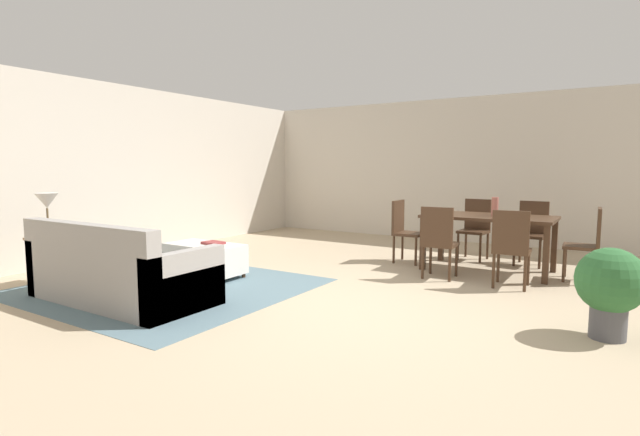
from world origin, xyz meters
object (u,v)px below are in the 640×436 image
vase_centerpiece (495,206)px  dining_chair_head_east (589,240)px  ottoman_table (205,258)px  dining_chair_near_right (511,244)px  couch (118,274)px  dining_chair_head_west (404,227)px  table_lamp (47,203)px  potted_plant (610,285)px  book_on_ottoman (213,243)px  side_table (49,247)px  dining_table (489,222)px  dining_chair_far_left (475,225)px  dining_chair_far_right (532,229)px  dining_chair_near_left (439,238)px

vase_centerpiece → dining_chair_head_east: bearing=0.8°
ottoman_table → dining_chair_near_right: (3.45, 1.47, 0.28)m
couch → dining_chair_head_west: size_ratio=2.22×
table_lamp → dining_chair_head_east: size_ratio=0.57×
table_lamp → vase_centerpiece: (4.32, 3.62, -0.11)m
couch → dining_chair_head_east: dining_chair_head_east is taller
dining_chair_near_right → potted_plant: bearing=-52.0°
dining_chair_near_right → book_on_ottoman: dining_chair_near_right is taller
ottoman_table → side_table: side_table is taller
couch → dining_table: size_ratio=1.22×
dining_chair_head_west → vase_centerpiece: vase_centerpiece is taller
potted_plant → vase_centerpiece: bearing=123.1°
couch → dining_chair_head_east: (4.12, 3.64, 0.23)m
table_lamp → dining_table: table_lamp is taller
dining_chair_head_west → ottoman_table: bearing=-128.2°
book_on_ottoman → dining_chair_far_left: bearing=50.5°
side_table → dining_chair_far_left: 5.87m
dining_chair_far_right → dining_chair_near_right: bearing=-89.1°
dining_chair_near_left → dining_chair_head_east: size_ratio=1.00×
dining_chair_near_left → book_on_ottoman: size_ratio=3.54×
dining_chair_near_left → vase_centerpiece: vase_centerpiece is taller
couch → dining_table: 4.67m
dining_chair_head_east → potted_plant: 2.19m
couch → dining_chair_far_right: dining_chair_far_right is taller
dining_chair_near_left → vase_centerpiece: 1.03m
couch → vase_centerpiece: (3.00, 3.62, 0.60)m
dining_table → dining_chair_far_left: (-0.38, 0.79, -0.15)m
side_table → table_lamp: bearing=-153.4°
potted_plant → dining_chair_near_right: bearing=128.0°
side_table → dining_chair_head_west: 4.70m
dining_chair_near_right → dining_chair_far_right: size_ratio=1.00×
ottoman_table → book_on_ottoman: book_on_ottoman is taller
dining_table → dining_chair_near_right: dining_chair_near_right is taller
side_table → book_on_ottoman: side_table is taller
dining_table → dining_chair_head_east: (1.20, 0.02, -0.15)m
dining_chair_far_left → dining_chair_far_right: same height
side_table → table_lamp: table_lamp is taller
dining_chair_far_left → dining_chair_head_east: size_ratio=1.00×
dining_table → dining_chair_far_right: dining_chair_far_right is taller
dining_chair_far_right → book_on_ottoman: size_ratio=3.54×
dining_chair_near_right → dining_chair_head_west: size_ratio=1.00×
table_lamp → dining_chair_near_right: (4.70, 2.78, -0.47)m
couch → side_table: bearing=180.0°
dining_chair_near_right → potted_plant: 1.66m
dining_chair_far_right → vase_centerpiece: 0.93m
dining_chair_far_left → potted_plant: (1.85, -2.94, -0.07)m
dining_chair_far_right → dining_chair_head_east: same height
table_lamp → potted_plant: bearing=14.4°
dining_table → dining_chair_near_right: (0.46, -0.84, -0.15)m
couch → dining_chair_far_right: bearing=52.7°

